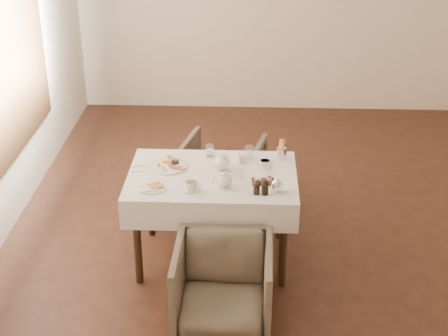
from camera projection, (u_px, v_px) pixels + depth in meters
name	position (u px, v px, depth m)	size (l,w,h in m)	color
room	(7.00, 33.00, 5.63)	(5.00, 5.00, 5.00)	black
table	(212.00, 188.00, 5.24)	(1.28, 0.88, 0.75)	black
armchair_near	(223.00, 286.00, 4.67)	(0.66, 0.68, 0.62)	#51463B
armchair_far	(222.00, 174.00, 6.16)	(0.69, 0.71, 0.64)	#51463B
breakfast_plate	(167.00, 165.00, 5.31)	(0.31, 0.31, 0.04)	white
side_plate	(153.00, 188.00, 4.98)	(0.20, 0.19, 0.02)	white
teapot_centre	(222.00, 162.00, 5.23)	(0.17, 0.13, 0.14)	white
teapot_front	(224.00, 179.00, 4.98)	(0.16, 0.12, 0.13)	white
creamer	(241.00, 158.00, 5.36)	(0.07, 0.07, 0.08)	white
teacup_near	(191.00, 186.00, 4.96)	(0.14, 0.14, 0.07)	white
teacup_far	(265.00, 164.00, 5.29)	(0.12, 0.12, 0.06)	white
glass_left	(210.00, 151.00, 5.46)	(0.07, 0.07, 0.09)	silver
glass_mid	(240.00, 174.00, 5.10)	(0.06, 0.06, 0.09)	silver
glass_right	(249.00, 152.00, 5.42)	(0.07, 0.07, 0.10)	silver
condiment_board	(263.00, 181.00, 5.07)	(0.17, 0.12, 0.04)	black
pepper_mill_left	(257.00, 187.00, 4.89)	(0.05, 0.05, 0.11)	black
pepper_mill_right	(265.00, 187.00, 4.89)	(0.06, 0.06, 0.12)	black
silver_pot	(277.00, 184.00, 4.93)	(0.11, 0.09, 0.11)	white
fries_cup	(282.00, 150.00, 5.41)	(0.08, 0.08, 0.17)	silver
cutlery_fork	(145.00, 166.00, 5.32)	(0.02, 0.20, 0.00)	silver
cutlery_knife	(143.00, 171.00, 5.24)	(0.01, 0.18, 0.00)	silver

